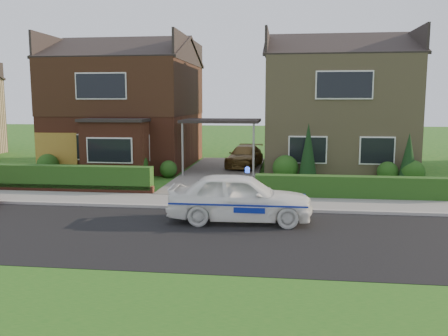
# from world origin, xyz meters

# --- Properties ---
(ground) EXTENTS (120.00, 120.00, 0.00)m
(ground) POSITION_xyz_m (0.00, 0.00, 0.00)
(ground) COLOR #185416
(ground) RESTS_ON ground
(road) EXTENTS (60.00, 6.00, 0.02)m
(road) POSITION_xyz_m (0.00, 0.00, 0.00)
(road) COLOR black
(road) RESTS_ON ground
(kerb) EXTENTS (60.00, 0.16, 0.12)m
(kerb) POSITION_xyz_m (0.00, 3.05, 0.06)
(kerb) COLOR #9E9993
(kerb) RESTS_ON ground
(sidewalk) EXTENTS (60.00, 2.00, 0.10)m
(sidewalk) POSITION_xyz_m (0.00, 4.10, 0.05)
(sidewalk) COLOR slate
(sidewalk) RESTS_ON ground
(grass_verge) EXTENTS (60.00, 4.00, 0.01)m
(grass_verge) POSITION_xyz_m (0.00, -5.00, 0.00)
(grass_verge) COLOR #185416
(grass_verge) RESTS_ON ground
(driveway) EXTENTS (3.80, 12.00, 0.12)m
(driveway) POSITION_xyz_m (0.00, 11.00, 0.06)
(driveway) COLOR #666059
(driveway) RESTS_ON ground
(house_left) EXTENTS (7.50, 9.53, 7.25)m
(house_left) POSITION_xyz_m (-5.78, 13.90, 3.81)
(house_left) COLOR brown
(house_left) RESTS_ON ground
(house_right) EXTENTS (7.50, 8.06, 7.25)m
(house_right) POSITION_xyz_m (5.80, 13.99, 3.66)
(house_right) COLOR #8F7E57
(house_right) RESTS_ON ground
(carport_link) EXTENTS (3.80, 3.00, 2.77)m
(carport_link) POSITION_xyz_m (0.00, 10.95, 2.66)
(carport_link) COLOR black
(carport_link) RESTS_ON ground
(garage_door) EXTENTS (2.20, 0.10, 2.10)m
(garage_door) POSITION_xyz_m (-8.25, 9.96, 1.05)
(garage_door) COLOR olive
(garage_door) RESTS_ON ground
(dwarf_wall) EXTENTS (7.70, 0.25, 0.36)m
(dwarf_wall) POSITION_xyz_m (-5.80, 5.30, 0.18)
(dwarf_wall) COLOR brown
(dwarf_wall) RESTS_ON ground
(hedge_left) EXTENTS (7.50, 0.55, 0.90)m
(hedge_left) POSITION_xyz_m (-5.80, 5.45, 0.00)
(hedge_left) COLOR #1A3A12
(hedge_left) RESTS_ON ground
(hedge_right) EXTENTS (7.50, 0.55, 0.80)m
(hedge_right) POSITION_xyz_m (5.80, 5.35, 0.00)
(hedge_right) COLOR #1A3A12
(hedge_right) RESTS_ON ground
(shrub_left_far) EXTENTS (1.08, 1.08, 1.08)m
(shrub_left_far) POSITION_xyz_m (-8.50, 9.50, 0.54)
(shrub_left_far) COLOR #1A3A12
(shrub_left_far) RESTS_ON ground
(shrub_left_mid) EXTENTS (1.32, 1.32, 1.32)m
(shrub_left_mid) POSITION_xyz_m (-4.00, 9.30, 0.66)
(shrub_left_mid) COLOR #1A3A12
(shrub_left_mid) RESTS_ON ground
(shrub_left_near) EXTENTS (0.84, 0.84, 0.84)m
(shrub_left_near) POSITION_xyz_m (-2.40, 9.60, 0.42)
(shrub_left_near) COLOR #1A3A12
(shrub_left_near) RESTS_ON ground
(shrub_right_near) EXTENTS (1.20, 1.20, 1.20)m
(shrub_right_near) POSITION_xyz_m (3.20, 9.40, 0.60)
(shrub_right_near) COLOR #1A3A12
(shrub_right_near) RESTS_ON ground
(shrub_right_mid) EXTENTS (0.96, 0.96, 0.96)m
(shrub_right_mid) POSITION_xyz_m (7.80, 9.50, 0.48)
(shrub_right_mid) COLOR #1A3A12
(shrub_right_mid) RESTS_ON ground
(shrub_right_far) EXTENTS (1.08, 1.08, 1.08)m
(shrub_right_far) POSITION_xyz_m (8.80, 9.20, 0.54)
(shrub_right_far) COLOR #1A3A12
(shrub_right_far) RESTS_ON ground
(conifer_a) EXTENTS (0.90, 0.90, 2.60)m
(conifer_a) POSITION_xyz_m (4.20, 9.20, 1.30)
(conifer_a) COLOR black
(conifer_a) RESTS_ON ground
(conifer_b) EXTENTS (0.90, 0.90, 2.20)m
(conifer_b) POSITION_xyz_m (8.60, 9.20, 1.10)
(conifer_b) COLOR black
(conifer_b) RESTS_ON ground
(police_car) EXTENTS (4.03, 4.44, 1.66)m
(police_car) POSITION_xyz_m (1.80, 1.61, 0.75)
(police_car) COLOR white
(police_car) RESTS_ON ground
(driveway_car) EXTENTS (2.02, 4.06, 1.13)m
(driveway_car) POSITION_xyz_m (1.00, 13.14, 0.69)
(driveway_car) COLOR brown
(driveway_car) RESTS_ON driveway
(potted_plant_a) EXTENTS (0.42, 0.34, 0.68)m
(potted_plant_a) POSITION_xyz_m (-3.96, 9.00, 0.34)
(potted_plant_a) COLOR gray
(potted_plant_a) RESTS_ON ground
(potted_plant_b) EXTENTS (0.58, 0.57, 0.82)m
(potted_plant_b) POSITION_xyz_m (-4.19, 9.00, 0.41)
(potted_plant_b) COLOR gray
(potted_plant_b) RESTS_ON ground
(potted_plant_c) EXTENTS (0.54, 0.54, 0.73)m
(potted_plant_c) POSITION_xyz_m (-4.78, 7.11, 0.37)
(potted_plant_c) COLOR gray
(potted_plant_c) RESTS_ON ground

